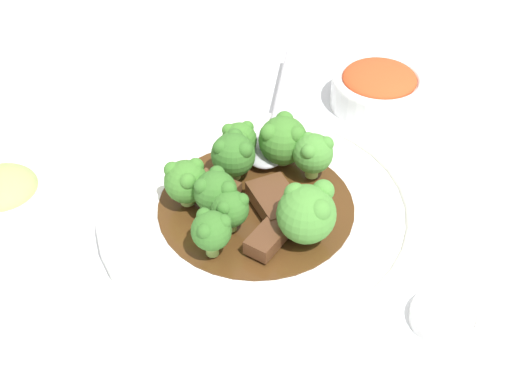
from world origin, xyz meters
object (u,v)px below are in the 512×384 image
object	(u,v)px
broccoli_floret_3	(186,181)
serving_spoon	(269,138)
broccoli_floret_5	(313,153)
broccoli_floret_1	(283,139)
broccoli_floret_7	(215,191)
broccoli_floret_6	(310,211)
main_plate	(256,210)
broccoli_floret_2	(230,208)
beef_strip_1	(272,233)
sauce_dish	(446,316)
broccoli_floret_4	(233,154)
beef_strip_2	(275,201)
broccoli_floret_8	(211,230)
beef_strip_0	(216,186)
side_bowl_kimchi	(379,87)
broccoli_floret_0	(239,139)
side_bowl_appetizer	(5,201)

from	to	relation	value
broccoli_floret_3	serving_spoon	distance (m)	0.13
broccoli_floret_3	broccoli_floret_5	bearing A→B (deg)	-25.58
broccoli_floret_1	broccoli_floret_7	xyz separation A→B (m)	(-0.11, -0.01, 0.00)
broccoli_floret_3	broccoli_floret_6	bearing A→B (deg)	-65.38
main_plate	broccoli_floret_2	xyz separation A→B (m)	(-0.04, -0.01, 0.04)
beef_strip_1	broccoli_floret_6	world-z (taller)	broccoli_floret_6
broccoli_floret_6	sauce_dish	size ratio (longest dim) A/B	0.94
broccoli_floret_4	main_plate	bearing A→B (deg)	-104.53
broccoli_floret_1	serving_spoon	bearing A→B (deg)	69.45
beef_strip_1	beef_strip_2	bearing A→B (deg)	41.20
main_plate	broccoli_floret_3	world-z (taller)	broccoli_floret_3
broccoli_floret_8	sauce_dish	world-z (taller)	broccoli_floret_8
main_plate	broccoli_floret_8	world-z (taller)	broccoli_floret_8
beef_strip_2	broccoli_floret_4	distance (m)	0.07
beef_strip_1	broccoli_floret_2	world-z (taller)	broccoli_floret_2
beef_strip_0	beef_strip_1	world-z (taller)	beef_strip_1
broccoli_floret_5	broccoli_floret_6	bearing A→B (deg)	-139.34
beef_strip_0	broccoli_floret_1	size ratio (longest dim) A/B	0.93
serving_spoon	side_bowl_kimchi	distance (m)	0.17
broccoli_floret_8	serving_spoon	size ratio (longest dim) A/B	0.23
beef_strip_1	broccoli_floret_0	distance (m)	0.13
broccoli_floret_4	broccoli_floret_5	xyz separation A→B (m)	(0.06, -0.05, 0.00)
beef_strip_1	serving_spoon	world-z (taller)	same
main_plate	broccoli_floret_7	bearing A→B (deg)	158.28
broccoli_floret_5	broccoli_floret_0	bearing A→B (deg)	115.36
broccoli_floret_6	broccoli_floret_2	bearing A→B (deg)	128.87
main_plate	broccoli_floret_2	size ratio (longest dim) A/B	7.20
side_bowl_kimchi	main_plate	bearing A→B (deg)	-170.50
broccoli_floret_0	side_bowl_appetizer	distance (m)	0.24
broccoli_floret_0	sauce_dish	size ratio (longest dim) A/B	0.69
main_plate	beef_strip_0	distance (m)	0.05
main_plate	broccoli_floret_7	distance (m)	0.06
broccoli_floret_1	broccoli_floret_5	bearing A→B (deg)	-81.83
broccoli_floret_3	broccoli_floret_7	world-z (taller)	broccoli_floret_7
main_plate	beef_strip_2	size ratio (longest dim) A/B	4.55
serving_spoon	side_bowl_appetizer	size ratio (longest dim) A/B	2.29
beef_strip_1	broccoli_floret_0	bearing A→B (deg)	61.31
broccoli_floret_2	broccoli_floret_7	xyz separation A→B (m)	(0.00, 0.02, 0.00)
broccoli_floret_7	sauce_dish	distance (m)	0.24
side_bowl_kimchi	broccoli_floret_1	bearing A→B (deg)	-175.93
main_plate	side_bowl_appetizer	bearing A→B (deg)	138.29
broccoli_floret_7	broccoli_floret_0	bearing A→B (deg)	32.54
beef_strip_1	broccoli_floret_3	world-z (taller)	broccoli_floret_3
broccoli_floret_2	serving_spoon	xyz separation A→B (m)	(0.12, 0.07, -0.02)
broccoli_floret_6	beef_strip_2	bearing A→B (deg)	83.30
main_plate	broccoli_floret_0	distance (m)	0.08
broccoli_floret_1	broccoli_floret_6	xyz separation A→B (m)	(-0.06, -0.09, 0.00)
broccoli_floret_3	side_bowl_appetizer	bearing A→B (deg)	139.56
beef_strip_2	broccoli_floret_3	xyz separation A→B (m)	(-0.06, 0.07, 0.02)
broccoli_floret_3	broccoli_floret_7	xyz separation A→B (m)	(0.01, -0.03, 0.00)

